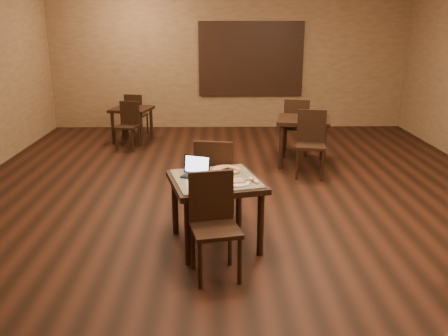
{
  "coord_description": "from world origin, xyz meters",
  "views": [
    {
      "loc": [
        -0.29,
        -5.87,
        2.34
      ],
      "look_at": [
        -0.21,
        -1.04,
        0.85
      ],
      "focal_mm": 38.0,
      "sensor_mm": 36.0,
      "label": 1
    }
  ],
  "objects_px": {
    "tiled_table": "(215,187)",
    "other_table_a_chair_far": "(296,124)",
    "chair_main_far": "(215,176)",
    "other_table_a": "(303,126)",
    "chair_main_near": "(214,218)",
    "other_table_b": "(132,114)",
    "other_table_b_chair_near": "(128,122)",
    "other_table_a_chair_near": "(311,139)",
    "other_table_b_chair_far": "(135,112)",
    "laptop": "(197,171)",
    "pizza_pan": "(226,171)"
  },
  "relations": [
    {
      "from": "laptop",
      "to": "other_table_a_chair_near",
      "type": "distance_m",
      "value": 2.91
    },
    {
      "from": "chair_main_near",
      "to": "other_table_b_chair_near",
      "type": "distance_m",
      "value": 5.11
    },
    {
      "from": "pizza_pan",
      "to": "other_table_b_chair_far",
      "type": "relative_size",
      "value": 0.36
    },
    {
      "from": "pizza_pan",
      "to": "other_table_b",
      "type": "relative_size",
      "value": 0.37
    },
    {
      "from": "chair_main_near",
      "to": "chair_main_far",
      "type": "distance_m",
      "value": 1.22
    },
    {
      "from": "other_table_b_chair_near",
      "to": "other_table_a_chair_near",
      "type": "bearing_deg",
      "value": -16.64
    },
    {
      "from": "other_table_b_chair_near",
      "to": "chair_main_near",
      "type": "bearing_deg",
      "value": -58.54
    },
    {
      "from": "chair_main_far",
      "to": "other_table_a_chair_near",
      "type": "distance_m",
      "value": 2.38
    },
    {
      "from": "laptop",
      "to": "other_table_a",
      "type": "xyz_separation_m",
      "value": [
        1.68,
        2.95,
        -0.15
      ]
    },
    {
      "from": "tiled_table",
      "to": "laptop",
      "type": "xyz_separation_m",
      "value": [
        -0.2,
        0.1,
        0.16
      ]
    },
    {
      "from": "other_table_a_chair_far",
      "to": "other_table_b_chair_far",
      "type": "bearing_deg",
      "value": -15.9
    },
    {
      "from": "other_table_a",
      "to": "other_table_b_chair_far",
      "type": "height_order",
      "value": "other_table_b_chair_far"
    },
    {
      "from": "other_table_a",
      "to": "other_table_b_chair_near",
      "type": "bearing_deg",
      "value": 170.7
    },
    {
      "from": "chair_main_far",
      "to": "other_table_b_chair_near",
      "type": "bearing_deg",
      "value": -57.87
    },
    {
      "from": "other_table_a_chair_far",
      "to": "other_table_b_chair_far",
      "type": "distance_m",
      "value": 3.56
    },
    {
      "from": "laptop",
      "to": "other_table_b_chair_near",
      "type": "distance_m",
      "value": 4.39
    },
    {
      "from": "other_table_a",
      "to": "other_table_b_chair_near",
      "type": "distance_m",
      "value": 3.37
    },
    {
      "from": "other_table_b_chair_far",
      "to": "tiled_table",
      "type": "bearing_deg",
      "value": 120.53
    },
    {
      "from": "tiled_table",
      "to": "laptop",
      "type": "height_order",
      "value": "laptop"
    },
    {
      "from": "other_table_b",
      "to": "other_table_b_chair_far",
      "type": "xyz_separation_m",
      "value": [
        -0.02,
        0.52,
        -0.07
      ]
    },
    {
      "from": "tiled_table",
      "to": "pizza_pan",
      "type": "xyz_separation_m",
      "value": [
        0.12,
        0.24,
        0.11
      ]
    },
    {
      "from": "laptop",
      "to": "other_table_b_chair_near",
      "type": "xyz_separation_m",
      "value": [
        -1.47,
        4.12,
        -0.31
      ]
    },
    {
      "from": "chair_main_far",
      "to": "other_table_b",
      "type": "xyz_separation_m",
      "value": [
        -1.68,
        4.13,
        -0.01
      ]
    },
    {
      "from": "other_table_b_chair_far",
      "to": "other_table_a_chair_near",
      "type": "bearing_deg",
      "value": 151.23
    },
    {
      "from": "pizza_pan",
      "to": "other_table_a_chair_far",
      "type": "height_order",
      "value": "other_table_a_chair_far"
    },
    {
      "from": "chair_main_far",
      "to": "other_table_a_chair_near",
      "type": "height_order",
      "value": "chair_main_far"
    },
    {
      "from": "pizza_pan",
      "to": "tiled_table",
      "type": "bearing_deg",
      "value": -116.57
    },
    {
      "from": "other_table_a_chair_near",
      "to": "other_table_b_chair_far",
      "type": "height_order",
      "value": "other_table_a_chair_near"
    },
    {
      "from": "tiled_table",
      "to": "other_table_a_chair_far",
      "type": "height_order",
      "value": "other_table_a_chair_far"
    },
    {
      "from": "other_table_a",
      "to": "tiled_table",
      "type": "bearing_deg",
      "value": -104.91
    },
    {
      "from": "other_table_a_chair_far",
      "to": "other_table_b_chair_near",
      "type": "height_order",
      "value": "other_table_a_chair_far"
    },
    {
      "from": "tiled_table",
      "to": "other_table_b",
      "type": "bearing_deg",
      "value": 95.28
    },
    {
      "from": "other_table_a",
      "to": "laptop",
      "type": "bearing_deg",
      "value": -108.66
    },
    {
      "from": "other_table_b_chair_far",
      "to": "other_table_a_chair_far",
      "type": "bearing_deg",
      "value": 165.63
    },
    {
      "from": "other_table_b_chair_far",
      "to": "chair_main_far",
      "type": "bearing_deg",
      "value": 122.57
    },
    {
      "from": "chair_main_near",
      "to": "other_table_a_chair_near",
      "type": "height_order",
      "value": "other_table_a_chair_near"
    },
    {
      "from": "tiled_table",
      "to": "other_table_a",
      "type": "relative_size",
      "value": 1.12
    },
    {
      "from": "chair_main_near",
      "to": "other_table_b",
      "type": "distance_m",
      "value": 5.61
    },
    {
      "from": "chair_main_far",
      "to": "other_table_a",
      "type": "height_order",
      "value": "chair_main_far"
    },
    {
      "from": "chair_main_near",
      "to": "other_table_a_chair_far",
      "type": "distance_m",
      "value": 4.52
    },
    {
      "from": "other_table_a_chair_near",
      "to": "other_table_b",
      "type": "relative_size",
      "value": 1.17
    },
    {
      "from": "other_table_a_chair_far",
      "to": "other_table_b_chair_far",
      "type": "height_order",
      "value": "other_table_a_chair_far"
    },
    {
      "from": "pizza_pan",
      "to": "other_table_a_chair_far",
      "type": "bearing_deg",
      "value": 68.51
    },
    {
      "from": "other_table_b_chair_far",
      "to": "other_table_b_chair_near",
      "type": "bearing_deg",
      "value": 104.41
    },
    {
      "from": "pizza_pan",
      "to": "other_table_a_chair_near",
      "type": "bearing_deg",
      "value": 57.98
    },
    {
      "from": "tiled_table",
      "to": "other_table_b_chair_near",
      "type": "bearing_deg",
      "value": 97.3
    },
    {
      "from": "laptop",
      "to": "other_table_a",
      "type": "bearing_deg",
      "value": 81.43
    },
    {
      "from": "laptop",
      "to": "other_table_a",
      "type": "relative_size",
      "value": 0.35
    },
    {
      "from": "other_table_b_chair_near",
      "to": "other_table_b_chair_far",
      "type": "xyz_separation_m",
      "value": [
        -0.03,
        1.05,
        0.0
      ]
    },
    {
      "from": "chair_main_far",
      "to": "other_table_b_chair_far",
      "type": "height_order",
      "value": "chair_main_far"
    }
  ]
}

